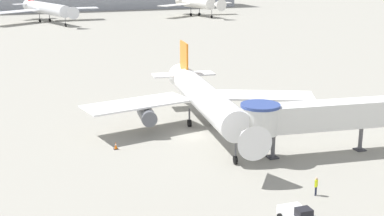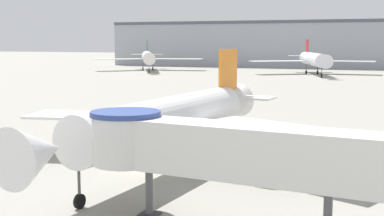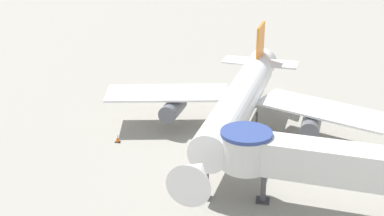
% 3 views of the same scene
% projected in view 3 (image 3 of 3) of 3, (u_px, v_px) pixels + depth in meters
% --- Properties ---
extents(ground_plane, '(800.00, 800.00, 0.00)m').
position_uv_depth(ground_plane, '(214.00, 143.00, 53.44)').
color(ground_plane, gray).
extents(main_airplane, '(29.89, 31.18, 9.27)m').
position_uv_depth(main_airplane, '(239.00, 103.00, 52.66)').
color(main_airplane, white).
rests_on(main_airplane, ground_plane).
extents(jet_bridge, '(21.75, 5.54, 6.00)m').
position_uv_depth(jet_bridge, '(342.00, 164.00, 40.18)').
color(jet_bridge, silver).
rests_on(jet_bridge, ground_plane).
extents(traffic_cone_starboard_wing, '(0.47, 0.47, 0.77)m').
position_uv_depth(traffic_cone_starboard_wing, '(356.00, 152.00, 50.78)').
color(traffic_cone_starboard_wing, black).
rests_on(traffic_cone_starboard_wing, ground_plane).
extents(traffic_cone_port_wing, '(0.50, 0.50, 0.83)m').
position_uv_depth(traffic_cone_port_wing, '(118.00, 138.00, 53.43)').
color(traffic_cone_port_wing, black).
rests_on(traffic_cone_port_wing, ground_plane).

